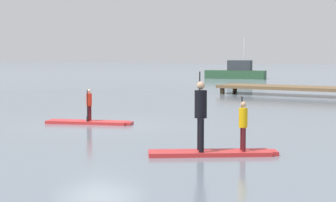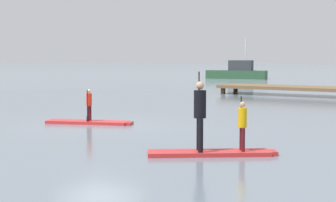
{
  "view_description": "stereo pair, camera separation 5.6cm",
  "coord_description": "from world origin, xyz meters",
  "px_view_note": "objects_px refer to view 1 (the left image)",
  "views": [
    {
      "loc": [
        11.71,
        -14.21,
        2.37
      ],
      "look_at": [
        1.73,
        1.63,
        0.77
      ],
      "focal_mm": 58.26,
      "sensor_mm": 36.0,
      "label": 1
    },
    {
      "loc": [
        11.76,
        -14.18,
        2.37
      ],
      "look_at": [
        1.73,
        1.63,
        0.77
      ],
      "focal_mm": 58.26,
      "sensor_mm": 36.0,
      "label": 2
    }
  ],
  "objects_px": {
    "fishing_boat_green_midground": "(237,72)",
    "paddleboard_far": "(213,153)",
    "paddleboard_near": "(89,122)",
    "paddler_child_solo": "(89,103)",
    "paddler_child_front": "(243,123)",
    "paddler_adult": "(201,111)"
  },
  "relations": [
    {
      "from": "paddler_child_solo",
      "to": "paddler_adult",
      "type": "relative_size",
      "value": 0.58
    },
    {
      "from": "paddler_child_solo",
      "to": "paddleboard_far",
      "type": "relative_size",
      "value": 0.39
    },
    {
      "from": "paddler_adult",
      "to": "paddler_child_front",
      "type": "distance_m",
      "value": 1.05
    },
    {
      "from": "paddleboard_far",
      "to": "paddler_child_solo",
      "type": "bearing_deg",
      "value": 154.98
    },
    {
      "from": "paddleboard_far",
      "to": "paddler_child_front",
      "type": "bearing_deg",
      "value": 36.5
    },
    {
      "from": "paddleboard_near",
      "to": "paddler_adult",
      "type": "height_order",
      "value": "paddler_adult"
    },
    {
      "from": "paddleboard_near",
      "to": "paddleboard_far",
      "type": "bearing_deg",
      "value": -25.11
    },
    {
      "from": "fishing_boat_green_midground",
      "to": "paddler_child_front",
      "type": "bearing_deg",
      "value": -64.72
    },
    {
      "from": "paddleboard_far",
      "to": "fishing_boat_green_midground",
      "type": "distance_m",
      "value": 41.19
    },
    {
      "from": "paddleboard_far",
      "to": "paddler_adult",
      "type": "relative_size",
      "value": 1.5
    },
    {
      "from": "paddler_child_solo",
      "to": "paddler_adult",
      "type": "distance_m",
      "value": 6.83
    },
    {
      "from": "fishing_boat_green_midground",
      "to": "paddleboard_far",
      "type": "bearing_deg",
      "value": -65.7
    },
    {
      "from": "paddler_child_solo",
      "to": "paddleboard_far",
      "type": "distance_m",
      "value": 6.99
    },
    {
      "from": "paddler_child_front",
      "to": "fishing_boat_green_midground",
      "type": "distance_m",
      "value": 41.04
    },
    {
      "from": "paddleboard_near",
      "to": "paddleboard_far",
      "type": "distance_m",
      "value": 6.97
    },
    {
      "from": "paddler_adult",
      "to": "paddler_child_front",
      "type": "relative_size",
      "value": 1.46
    },
    {
      "from": "fishing_boat_green_midground",
      "to": "paddler_adult",
      "type": "bearing_deg",
      "value": -66.1
    },
    {
      "from": "paddleboard_far",
      "to": "paddler_adult",
      "type": "distance_m",
      "value": 1.04
    },
    {
      "from": "paddleboard_near",
      "to": "fishing_boat_green_midground",
      "type": "bearing_deg",
      "value": 107.11
    },
    {
      "from": "fishing_boat_green_midground",
      "to": "paddleboard_near",
      "type": "bearing_deg",
      "value": -72.89
    },
    {
      "from": "paddler_adult",
      "to": "fishing_boat_green_midground",
      "type": "bearing_deg",
      "value": 113.9
    },
    {
      "from": "paddleboard_far",
      "to": "paddleboard_near",
      "type": "bearing_deg",
      "value": 154.89
    }
  ]
}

